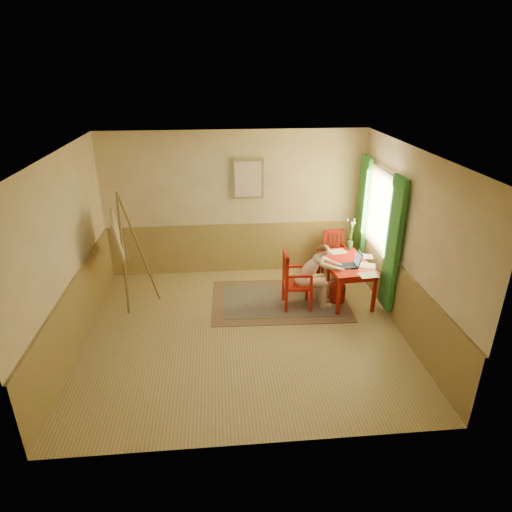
{
  "coord_description": "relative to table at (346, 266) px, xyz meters",
  "views": [
    {
      "loc": [
        -0.34,
        -5.84,
        3.9
      ],
      "look_at": [
        0.25,
        0.55,
        1.05
      ],
      "focal_mm": 30.68,
      "sensor_mm": 36.0,
      "label": 1
    }
  ],
  "objects": [
    {
      "name": "chair_left",
      "position": [
        -0.95,
        -0.24,
        -0.12
      ],
      "size": [
        0.48,
        0.46,
        1.02
      ],
      "color": "#B6160B",
      "rests_on": "room"
    },
    {
      "name": "papers",
      "position": [
        0.21,
        -0.04,
        0.09
      ],
      "size": [
        0.76,
        1.27,
        0.0
      ],
      "color": "white",
      "rests_on": "table"
    },
    {
      "name": "wastebasket",
      "position": [
        -0.16,
        -0.12,
        -0.48
      ],
      "size": [
        0.33,
        0.33,
        0.31
      ],
      "primitive_type": "cylinder",
      "rotation": [
        0.0,
        0.0,
        -0.14
      ],
      "color": "#AD2517",
      "rests_on": "room"
    },
    {
      "name": "easel",
      "position": [
        -3.83,
        0.13,
        0.58
      ],
      "size": [
        0.76,
        0.91,
        2.04
      ],
      "color": "brown",
      "rests_on": "room"
    },
    {
      "name": "vase",
      "position": [
        0.21,
        0.55,
        0.36
      ],
      "size": [
        0.19,
        0.29,
        0.58
      ],
      "color": "#3F724C",
      "rests_on": "table"
    },
    {
      "name": "window",
      "position": [
        0.55,
        0.18,
        0.71
      ],
      "size": [
        0.12,
        2.01,
        2.2
      ],
      "color": "white",
      "rests_on": "room"
    },
    {
      "name": "laptop",
      "position": [
        0.01,
        -0.2,
        0.14
      ],
      "size": [
        0.41,
        0.25,
        0.24
      ],
      "color": "#1E2338",
      "rests_on": "table"
    },
    {
      "name": "figure",
      "position": [
        -0.62,
        -0.24,
        0.01
      ],
      "size": [
        0.86,
        0.37,
        1.16
      ],
      "color": "beige",
      "rests_on": "room"
    },
    {
      "name": "table",
      "position": [
        0.0,
        0.0,
        0.0
      ],
      "size": [
        0.82,
        1.26,
        0.72
      ],
      "color": "#B6160B",
      "rests_on": "room"
    },
    {
      "name": "wainscot",
      "position": [
        -1.87,
        -0.12,
        -0.13
      ],
      "size": [
        5.0,
        4.5,
        1.0
      ],
      "color": "#A78C4D",
      "rests_on": "room"
    },
    {
      "name": "rug",
      "position": [
        -1.16,
        -0.01,
        -0.62
      ],
      "size": [
        2.46,
        1.68,
        0.02
      ],
      "color": "#8C7251",
      "rests_on": "room"
    },
    {
      "name": "wall_portrait",
      "position": [
        -1.62,
        1.28,
        1.27
      ],
      "size": [
        0.6,
        0.05,
        0.76
      ],
      "color": "olive",
      "rests_on": "room"
    },
    {
      "name": "chair_back",
      "position": [
        0.05,
        0.9,
        -0.17
      ],
      "size": [
        0.43,
        0.45,
        0.92
      ],
      "color": "#B6160B",
      "rests_on": "room"
    },
    {
      "name": "room",
      "position": [
        -1.87,
        -0.92,
        0.77
      ],
      "size": [
        5.04,
        4.54,
        2.84
      ],
      "color": "tan",
      "rests_on": "ground"
    }
  ]
}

